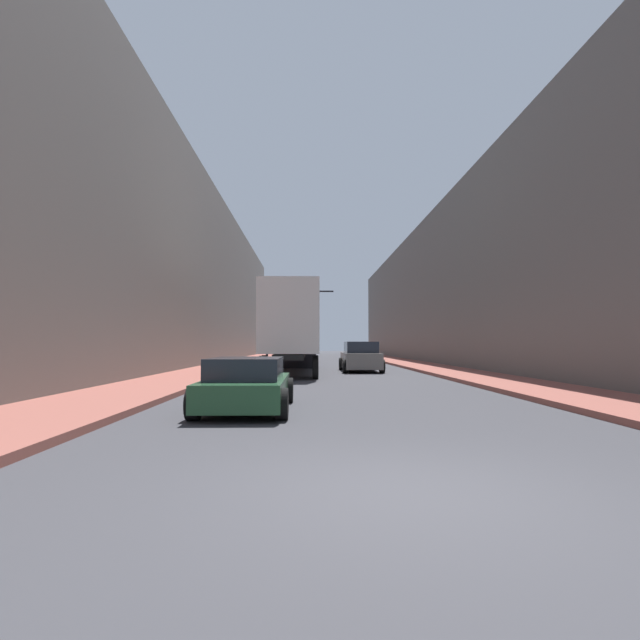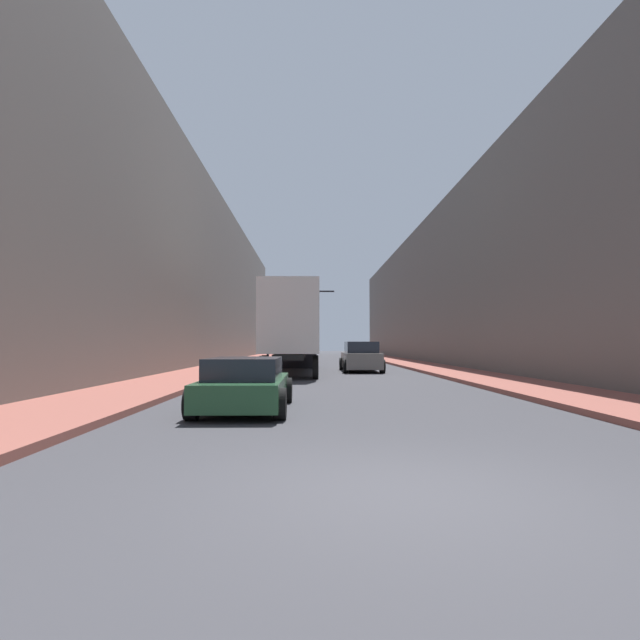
{
  "view_description": "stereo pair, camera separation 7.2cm",
  "coord_description": "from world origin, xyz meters",
  "px_view_note": "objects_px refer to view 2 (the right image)",
  "views": [
    {
      "loc": [
        -1.03,
        -5.06,
        1.52
      ],
      "look_at": [
        -0.57,
        16.24,
        2.53
      ],
      "focal_mm": 28.0,
      "sensor_mm": 36.0,
      "label": 1
    },
    {
      "loc": [
        -0.95,
        -5.06,
        1.52
      ],
      "look_at": [
        -0.57,
        16.24,
        2.53
      ],
      "focal_mm": 28.0,
      "sensor_mm": 36.0,
      "label": 2
    }
  ],
  "objects_px": {
    "semi_truck": "(293,328)",
    "sedan_car": "(246,385)",
    "traffic_signal_gantry": "(284,311)",
    "suv_car": "(361,357)"
  },
  "relations": [
    {
      "from": "suv_car",
      "to": "traffic_signal_gantry",
      "type": "relative_size",
      "value": 0.74
    },
    {
      "from": "semi_truck",
      "to": "suv_car",
      "type": "height_order",
      "value": "semi_truck"
    },
    {
      "from": "sedan_car",
      "to": "suv_car",
      "type": "relative_size",
      "value": 0.91
    },
    {
      "from": "semi_truck",
      "to": "sedan_car",
      "type": "relative_size",
      "value": 3.15
    },
    {
      "from": "semi_truck",
      "to": "suv_car",
      "type": "relative_size",
      "value": 2.88
    },
    {
      "from": "suv_car",
      "to": "traffic_signal_gantry",
      "type": "bearing_deg",
      "value": 108.42
    },
    {
      "from": "semi_truck",
      "to": "traffic_signal_gantry",
      "type": "bearing_deg",
      "value": 95.07
    },
    {
      "from": "semi_truck",
      "to": "traffic_signal_gantry",
      "type": "relative_size",
      "value": 2.12
    },
    {
      "from": "semi_truck",
      "to": "sedan_car",
      "type": "height_order",
      "value": "semi_truck"
    },
    {
      "from": "suv_car",
      "to": "traffic_signal_gantry",
      "type": "distance_m",
      "value": 16.47
    }
  ]
}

